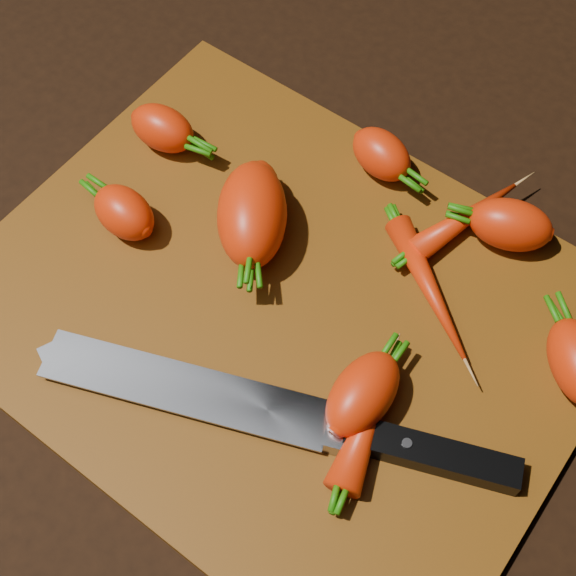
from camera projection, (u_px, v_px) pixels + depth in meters
The scene contains 13 objects.
ground at pixel (281, 317), 0.68m from camera, with size 2.00×2.00×0.01m, color black.
cutting_board at pixel (281, 311), 0.67m from camera, with size 0.50×0.40×0.01m, color #502D0C.
carrot_0 at pixel (162, 128), 0.73m from camera, with size 0.06×0.04×0.04m, color red.
carrot_1 at pixel (124, 212), 0.69m from camera, with size 0.06×0.04×0.04m, color red.
carrot_2 at pixel (252, 214), 0.67m from camera, with size 0.10×0.06×0.06m, color red.
carrot_3 at pixel (363, 394), 0.60m from camera, with size 0.08×0.04×0.04m, color red.
carrot_4 at pixel (511, 225), 0.68m from camera, with size 0.07×0.04×0.04m, color red.
carrot_5 at pixel (382, 154), 0.72m from camera, with size 0.06×0.04×0.04m, color red.
carrot_7 at pixel (465, 218), 0.69m from camera, with size 0.12×0.02×0.02m, color red.
carrot_8 at pixel (430, 288), 0.66m from camera, with size 0.14×0.02×0.02m, color red.
carrot_9 at pixel (367, 422), 0.60m from camera, with size 0.11×0.03×0.03m, color red.
carrot_10 at pixel (253, 199), 0.69m from camera, with size 0.08×0.04×0.04m, color red.
knife at pixel (212, 396), 0.61m from camera, with size 0.36×0.16×0.02m.
Camera 1 is at (0.19, -0.25, 0.59)m, focal length 50.00 mm.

